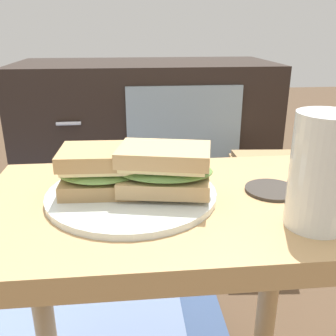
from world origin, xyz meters
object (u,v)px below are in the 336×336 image
plate (132,194)px  paper_bag (261,206)px  beer_glass (321,173)px  tv_cabinet (147,136)px  coaster (272,190)px  sandwich_front (100,170)px  sandwich_back (162,168)px

plate → paper_bag: (0.40, 0.51, -0.29)m
beer_glass → paper_bag: bearing=75.0°
tv_cabinet → coaster: tv_cabinet is taller
sandwich_front → paper_bag: size_ratio=0.37×
sandwich_front → sandwich_back: (0.09, -0.02, 0.01)m
sandwich_back → paper_bag: sandwich_back is taller
sandwich_back → coaster: bearing=2.6°
sandwich_back → paper_bag: 0.72m
tv_cabinet → plate: tv_cabinet is taller
paper_bag → beer_glass: bearing=-105.0°
tv_cabinet → paper_bag: bearing=-51.4°
sandwich_back → beer_glass: bearing=-27.8°
sandwich_front → coaster: bearing=-2.1°
sandwich_back → beer_glass: beer_glass is taller
coaster → paper_bag: bearing=70.2°
plate → beer_glass: (0.24, -0.11, 0.07)m
sandwich_back → coaster: size_ratio=1.86×
plate → paper_bag: bearing=51.6°
beer_glass → plate: bearing=155.1°
plate → sandwich_front: size_ratio=1.99×
tv_cabinet → sandwich_front: 0.96m
tv_cabinet → paper_bag: size_ratio=2.73×
beer_glass → paper_bag: (0.17, 0.62, -0.36)m
sandwich_front → beer_glass: bearing=-22.8°
tv_cabinet → paper_bag: tv_cabinet is taller
tv_cabinet → sandwich_back: tv_cabinet is taller
tv_cabinet → coaster: size_ratio=11.46×
sandwich_front → plate: bearing=-11.0°
sandwich_front → beer_glass: 0.31m
beer_glass → coaster: size_ratio=1.79×
coaster → paper_bag: size_ratio=0.24×
sandwich_front → sandwich_back: size_ratio=0.83×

